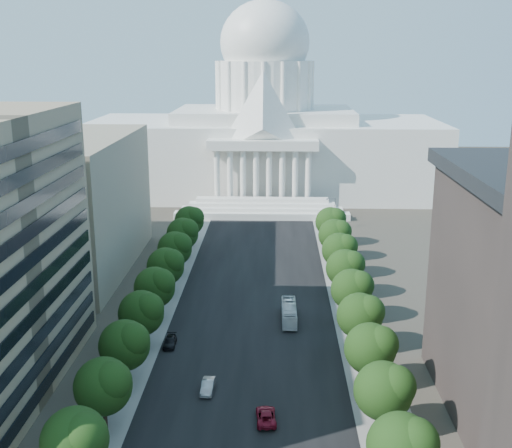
# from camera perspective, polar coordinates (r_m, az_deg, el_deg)

# --- Properties ---
(road_asphalt) EXTENTS (30.00, 260.00, 0.01)m
(road_asphalt) POSITION_cam_1_polar(r_m,az_deg,el_deg) (136.52, -0.03, -5.49)
(road_asphalt) COLOR black
(road_asphalt) RESTS_ON ground
(sidewalk_left) EXTENTS (8.00, 260.00, 0.02)m
(sidewalk_left) POSITION_cam_1_polar(r_m,az_deg,el_deg) (138.40, -7.95, -5.35)
(sidewalk_left) COLOR gray
(sidewalk_left) RESTS_ON ground
(sidewalk_right) EXTENTS (8.00, 260.00, 0.02)m
(sidewalk_right) POSITION_cam_1_polar(r_m,az_deg,el_deg) (137.26, 7.96, -5.52)
(sidewalk_right) COLOR gray
(sidewalk_right) RESTS_ON ground
(capitol) EXTENTS (120.00, 56.00, 73.00)m
(capitol) POSITION_cam_1_polar(r_m,az_deg,el_deg) (224.44, 0.76, 7.91)
(capitol) COLOR white
(capitol) RESTS_ON ground
(office_block_left_far) EXTENTS (38.00, 52.00, 30.00)m
(office_block_left_far) POSITION_cam_1_polar(r_m,az_deg,el_deg) (150.93, -18.44, 1.68)
(office_block_left_far) COLOR gray
(office_block_left_far) RESTS_ON ground
(tree_l_b) EXTENTS (7.79, 7.60, 9.97)m
(tree_l_b) POSITION_cam_1_polar(r_m,az_deg,el_deg) (77.35, -15.62, -17.96)
(tree_l_b) COLOR #33261C
(tree_l_b) RESTS_ON ground
(tree_l_c) EXTENTS (7.79, 7.60, 9.97)m
(tree_l_c) POSITION_cam_1_polar(r_m,az_deg,el_deg) (87.21, -13.26, -13.76)
(tree_l_c) COLOR #33261C
(tree_l_c) RESTS_ON ground
(tree_l_d) EXTENTS (7.79, 7.60, 9.97)m
(tree_l_d) POSITION_cam_1_polar(r_m,az_deg,el_deg) (97.54, -11.45, -10.41)
(tree_l_d) COLOR #33261C
(tree_l_d) RESTS_ON ground
(tree_l_e) EXTENTS (7.79, 7.60, 9.97)m
(tree_l_e) POSITION_cam_1_polar(r_m,az_deg,el_deg) (108.23, -10.03, -7.71)
(tree_l_e) COLOR #33261C
(tree_l_e) RESTS_ON ground
(tree_l_f) EXTENTS (7.79, 7.60, 9.97)m
(tree_l_f) POSITION_cam_1_polar(r_m,az_deg,el_deg) (119.16, -8.87, -5.49)
(tree_l_f) COLOR #33261C
(tree_l_f) RESTS_ON ground
(tree_l_g) EXTENTS (7.79, 7.60, 9.97)m
(tree_l_g) POSITION_cam_1_polar(r_m,az_deg,el_deg) (130.28, -7.92, -3.65)
(tree_l_g) COLOR #33261C
(tree_l_g) RESTS_ON ground
(tree_l_h) EXTENTS (7.79, 7.60, 9.97)m
(tree_l_h) POSITION_cam_1_polar(r_m,az_deg,el_deg) (141.54, -7.12, -2.09)
(tree_l_h) COLOR #33261C
(tree_l_h) RESTS_ON ground
(tree_l_i) EXTENTS (7.79, 7.60, 9.97)m
(tree_l_i) POSITION_cam_1_polar(r_m,az_deg,el_deg) (152.92, -6.44, -0.77)
(tree_l_i) COLOR #33261C
(tree_l_i) RESTS_ON ground
(tree_l_j) EXTENTS (7.79, 7.60, 9.97)m
(tree_l_j) POSITION_cam_1_polar(r_m,az_deg,el_deg) (164.39, -5.86, 0.37)
(tree_l_j) COLOR #33261C
(tree_l_j) RESTS_ON ground
(tree_r_b) EXTENTS (7.79, 7.60, 9.97)m
(tree_r_b) POSITION_cam_1_polar(r_m,az_deg,el_deg) (75.57, 13.05, -18.63)
(tree_r_b) COLOR #33261C
(tree_r_b) RESTS_ON ground
(tree_r_c) EXTENTS (7.79, 7.60, 9.97)m
(tree_r_c) POSITION_cam_1_polar(r_m,az_deg,el_deg) (85.64, 11.50, -14.22)
(tree_r_c) COLOR #33261C
(tree_r_c) RESTS_ON ground
(tree_r_d) EXTENTS (7.79, 7.60, 9.97)m
(tree_r_d) POSITION_cam_1_polar(r_m,az_deg,el_deg) (96.14, 10.32, -10.74)
(tree_r_d) COLOR #33261C
(tree_r_d) RESTS_ON ground
(tree_r_e) EXTENTS (7.79, 7.60, 9.97)m
(tree_r_e) POSITION_cam_1_polar(r_m,az_deg,el_deg) (106.96, 9.40, -7.96)
(tree_r_e) COLOR #33261C
(tree_r_e) RESTS_ON ground
(tree_r_f) EXTENTS (7.79, 7.60, 9.97)m
(tree_r_f) POSITION_cam_1_polar(r_m,az_deg,el_deg) (118.01, 8.66, -5.69)
(tree_r_f) COLOR #33261C
(tree_r_f) RESTS_ON ground
(tree_r_g) EXTENTS (7.79, 7.60, 9.97)m
(tree_r_g) POSITION_cam_1_polar(r_m,az_deg,el_deg) (129.23, 8.05, -3.81)
(tree_r_g) COLOR #33261C
(tree_r_g) RESTS_ON ground
(tree_r_h) EXTENTS (7.79, 7.60, 9.97)m
(tree_r_h) POSITION_cam_1_polar(r_m,az_deg,el_deg) (140.58, 7.55, -2.23)
(tree_r_h) COLOR #33261C
(tree_r_h) RESTS_ON ground
(tree_r_i) EXTENTS (7.79, 7.60, 9.97)m
(tree_r_i) POSITION_cam_1_polar(r_m,az_deg,el_deg) (152.03, 7.11, -0.89)
(tree_r_i) COLOR #33261C
(tree_r_i) RESTS_ON ground
(tree_r_j) EXTENTS (7.79, 7.60, 9.97)m
(tree_r_j) POSITION_cam_1_polar(r_m,az_deg,el_deg) (163.56, 6.74, 0.27)
(tree_r_j) COLOR #33261C
(tree_r_j) RESTS_ON ground
(streetlight_b) EXTENTS (2.61, 0.44, 9.00)m
(streetlight_b) POSITION_cam_1_polar(r_m,az_deg,el_deg) (85.53, 12.64, -14.81)
(streetlight_b) COLOR gray
(streetlight_b) RESTS_ON ground
(streetlight_c) EXTENTS (2.61, 0.44, 9.00)m
(streetlight_c) POSITION_cam_1_polar(r_m,az_deg,el_deg) (107.61, 10.21, -8.22)
(streetlight_c) COLOR gray
(streetlight_c) RESTS_ON ground
(streetlight_d) EXTENTS (2.61, 0.44, 9.00)m
(streetlight_d) POSITION_cam_1_polar(r_m,az_deg,el_deg) (130.74, 8.67, -3.90)
(streetlight_d) COLOR gray
(streetlight_d) RESTS_ON ground
(streetlight_e) EXTENTS (2.61, 0.44, 9.00)m
(streetlight_e) POSITION_cam_1_polar(r_m,az_deg,el_deg) (154.46, 7.61, -0.89)
(streetlight_e) COLOR gray
(streetlight_e) RESTS_ON ground
(streetlight_f) EXTENTS (2.61, 0.44, 9.00)m
(streetlight_f) POSITION_cam_1_polar(r_m,az_deg,el_deg) (178.52, 6.84, 1.31)
(streetlight_f) COLOR gray
(streetlight_f) RESTS_ON ground
(car_silver) EXTENTS (1.86, 4.96, 1.62)m
(car_silver) POSITION_cam_1_polar(r_m,az_deg,el_deg) (96.52, -4.31, -14.19)
(car_silver) COLOR #9B9EA2
(car_silver) RESTS_ON ground
(car_red) EXTENTS (2.97, 5.76, 1.55)m
(car_red) POSITION_cam_1_polar(r_m,az_deg,el_deg) (89.52, 0.89, -16.71)
(car_red) COLOR maroon
(car_red) RESTS_ON ground
(car_dark_b) EXTENTS (2.10, 4.93, 1.42)m
(car_dark_b) POSITION_cam_1_polar(r_m,az_deg,el_deg) (110.59, -7.65, -10.35)
(car_dark_b) COLOR black
(car_dark_b) RESTS_ON ground
(city_bus) EXTENTS (2.71, 11.14, 3.10)m
(city_bus) POSITION_cam_1_polar(r_m,az_deg,el_deg) (119.10, 2.96, -7.87)
(city_bus) COLOR white
(city_bus) RESTS_ON ground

